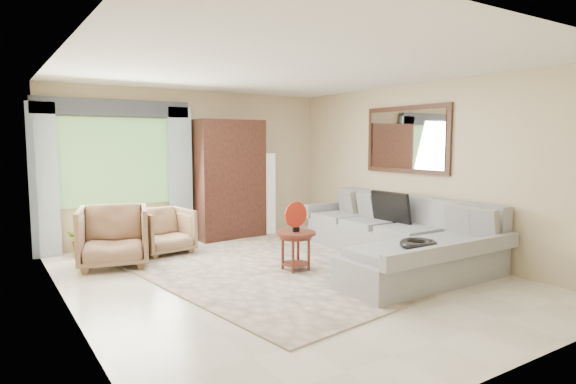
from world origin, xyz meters
TOP-DOWN VIEW (x-y plane):
  - ground at (0.00, 0.00)m, footprint 6.00×6.00m
  - area_rug at (0.06, 0.35)m, footprint 3.52×4.37m
  - sectional_sofa at (1.78, -0.18)m, footprint 2.30×3.46m
  - tv_screen at (2.05, 0.24)m, footprint 0.14×0.74m
  - garden_hose at (1.00, -1.26)m, footprint 0.43×0.43m
  - coffee_table at (0.27, 0.19)m, footprint 0.53×0.53m
  - red_disc at (0.27, 0.19)m, footprint 0.34×0.03m
  - armchair_left at (-1.69, 1.78)m, footprint 1.11×1.13m
  - armchair_right at (-0.86, 2.13)m, footprint 0.83×0.85m
  - potted_plant at (-1.91, 2.71)m, footprint 0.50×0.45m
  - armoire at (0.55, 2.72)m, footprint 1.20×0.55m
  - floor_lamp at (1.35, 2.78)m, footprint 0.24×0.24m
  - window at (-1.35, 2.97)m, footprint 1.80×0.04m
  - curtain_left at (-2.40, 2.88)m, footprint 0.40×0.08m
  - curtain_right at (-0.30, 2.88)m, footprint 0.40×0.08m
  - valance at (-1.35, 2.90)m, footprint 2.40×0.12m
  - wall_mirror at (2.46, 0.35)m, footprint 0.05×1.70m

SIDE VIEW (x-z plane):
  - ground at x=0.00m, z-range 0.00..0.00m
  - area_rug at x=0.06m, z-range 0.00..0.02m
  - potted_plant at x=-1.91m, z-range 0.00..0.50m
  - coffee_table at x=0.27m, z-range 0.01..0.55m
  - sectional_sofa at x=1.78m, z-range -0.17..0.73m
  - armchair_right at x=-0.86m, z-range 0.00..0.70m
  - armchair_left at x=-1.69m, z-range 0.00..0.84m
  - garden_hose at x=1.00m, z-range 0.50..0.59m
  - tv_screen at x=2.05m, z-range 0.48..0.96m
  - floor_lamp at x=1.35m, z-range 0.00..1.50m
  - red_disc at x=0.27m, z-range 0.59..0.93m
  - armoire at x=0.55m, z-range 0.00..2.10m
  - curtain_left at x=-2.40m, z-range 0.00..2.30m
  - curtain_right at x=-0.30m, z-range 0.00..2.30m
  - window at x=-1.35m, z-range 0.70..2.10m
  - wall_mirror at x=2.46m, z-range 1.22..2.27m
  - valance at x=-1.35m, z-range 2.12..2.38m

